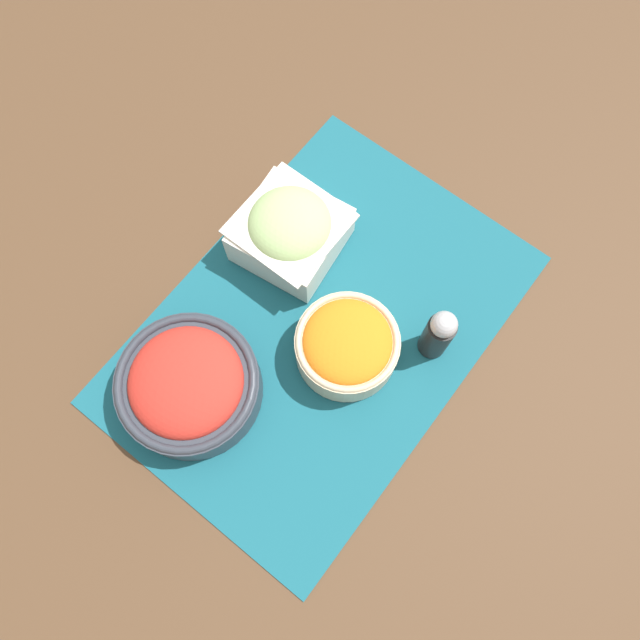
% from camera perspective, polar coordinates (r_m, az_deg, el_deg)
% --- Properties ---
extents(ground_plane, '(3.00, 3.00, 0.00)m').
position_cam_1_polar(ground_plane, '(0.82, -0.00, -0.75)').
color(ground_plane, '#513823').
extents(placemat, '(0.54, 0.38, 0.00)m').
position_cam_1_polar(placemat, '(0.82, -0.00, -0.71)').
color(placemat, '#195B6B').
rests_on(placemat, ground_plane).
extents(cucumber_bowl, '(0.14, 0.14, 0.09)m').
position_cam_1_polar(cucumber_bowl, '(0.82, -2.73, 8.17)').
color(cucumber_bowl, silver).
rests_on(cucumber_bowl, placemat).
extents(carrot_bowl, '(0.13, 0.13, 0.07)m').
position_cam_1_polar(carrot_bowl, '(0.77, 2.49, -2.30)').
color(carrot_bowl, beige).
rests_on(carrot_bowl, placemat).
extents(tomato_bowl, '(0.17, 0.17, 0.08)m').
position_cam_1_polar(tomato_bowl, '(0.77, -11.95, -5.79)').
color(tomato_bowl, '#333842').
rests_on(tomato_bowl, placemat).
extents(pepper_shaker, '(0.04, 0.04, 0.10)m').
position_cam_1_polar(pepper_shaker, '(0.77, 10.78, -1.23)').
color(pepper_shaker, black).
rests_on(pepper_shaker, placemat).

